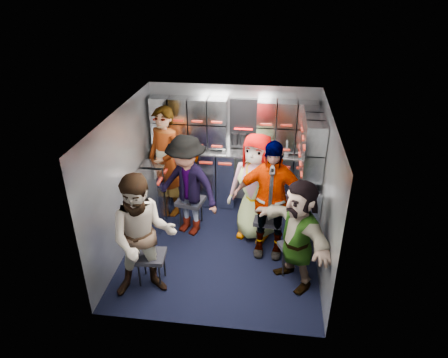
# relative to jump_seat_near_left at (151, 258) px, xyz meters

# --- Properties ---
(floor) EXTENTS (3.00, 3.00, 0.00)m
(floor) POSITION_rel_jump_seat_near_left_xyz_m (0.83, 0.83, -0.39)
(floor) COLOR black
(floor) RESTS_ON ground
(wall_back) EXTENTS (2.80, 0.04, 2.10)m
(wall_back) POSITION_rel_jump_seat_near_left_xyz_m (0.83, 2.33, 0.66)
(wall_back) COLOR gray
(wall_back) RESTS_ON ground
(wall_left) EXTENTS (0.04, 3.00, 2.10)m
(wall_left) POSITION_rel_jump_seat_near_left_xyz_m (-0.57, 0.83, 0.66)
(wall_left) COLOR gray
(wall_left) RESTS_ON ground
(wall_right) EXTENTS (0.04, 3.00, 2.10)m
(wall_right) POSITION_rel_jump_seat_near_left_xyz_m (2.23, 0.83, 0.66)
(wall_right) COLOR gray
(wall_right) RESTS_ON ground
(ceiling) EXTENTS (2.80, 3.00, 0.02)m
(ceiling) POSITION_rel_jump_seat_near_left_xyz_m (0.83, 0.83, 1.71)
(ceiling) COLOR silver
(ceiling) RESTS_ON wall_back
(cart_bank_back) EXTENTS (2.68, 0.38, 0.99)m
(cart_bank_back) POSITION_rel_jump_seat_near_left_xyz_m (0.83, 2.12, 0.10)
(cart_bank_back) COLOR #9499A3
(cart_bank_back) RESTS_ON ground
(cart_bank_left) EXTENTS (0.38, 0.76, 0.99)m
(cart_bank_left) POSITION_rel_jump_seat_near_left_xyz_m (-0.36, 1.39, 0.10)
(cart_bank_left) COLOR #9499A3
(cart_bank_left) RESTS_ON ground
(counter) EXTENTS (2.68, 0.42, 0.03)m
(counter) POSITION_rel_jump_seat_near_left_xyz_m (0.83, 2.12, 0.62)
(counter) COLOR silver
(counter) RESTS_ON cart_bank_back
(locker_bank_back) EXTENTS (2.68, 0.28, 0.82)m
(locker_bank_back) POSITION_rel_jump_seat_near_left_xyz_m (0.83, 2.18, 1.10)
(locker_bank_back) COLOR #9499A3
(locker_bank_back) RESTS_ON wall_back
(locker_bank_right) EXTENTS (0.28, 1.00, 0.82)m
(locker_bank_right) POSITION_rel_jump_seat_near_left_xyz_m (2.08, 1.53, 1.10)
(locker_bank_right) COLOR #9499A3
(locker_bank_right) RESTS_ON wall_right
(right_cabinet) EXTENTS (0.28, 1.20, 1.00)m
(right_cabinet) POSITION_rel_jump_seat_near_left_xyz_m (2.08, 1.43, 0.11)
(right_cabinet) COLOR #9499A3
(right_cabinet) RESTS_ON ground
(coffee_niche) EXTENTS (0.46, 0.16, 0.84)m
(coffee_niche) POSITION_rel_jump_seat_near_left_xyz_m (1.01, 2.24, 1.08)
(coffee_niche) COLOR black
(coffee_niche) RESTS_ON wall_back
(red_latch_strip) EXTENTS (2.60, 0.02, 0.03)m
(red_latch_strip) POSITION_rel_jump_seat_near_left_xyz_m (0.83, 1.92, 0.49)
(red_latch_strip) COLOR #9E1F12
(red_latch_strip) RESTS_ON cart_bank_back
(jump_seat_near_left) EXTENTS (0.40, 0.38, 0.44)m
(jump_seat_near_left) POSITION_rel_jump_seat_near_left_xyz_m (0.00, 0.00, 0.00)
(jump_seat_near_left) COLOR black
(jump_seat_near_left) RESTS_ON ground
(jump_seat_mid_left) EXTENTS (0.47, 0.45, 0.48)m
(jump_seat_mid_left) POSITION_rel_jump_seat_near_left_xyz_m (0.25, 1.39, 0.03)
(jump_seat_mid_left) COLOR black
(jump_seat_mid_left) RESTS_ON ground
(jump_seat_center) EXTENTS (0.40, 0.39, 0.42)m
(jump_seat_center) POSITION_rel_jump_seat_near_left_xyz_m (1.28, 1.42, -0.02)
(jump_seat_center) COLOR black
(jump_seat_center) RESTS_ON ground
(jump_seat_mid_right) EXTENTS (0.44, 0.42, 0.48)m
(jump_seat_mid_right) POSITION_rel_jump_seat_near_left_xyz_m (1.50, 1.01, 0.04)
(jump_seat_mid_right) COLOR black
(jump_seat_mid_right) RESTS_ON ground
(jump_seat_near_right) EXTENTS (0.48, 0.47, 0.44)m
(jump_seat_near_right) POSITION_rel_jump_seat_near_left_xyz_m (1.88, 0.44, -0.01)
(jump_seat_near_right) COLOR black
(jump_seat_near_right) RESTS_ON ground
(attendant_standing) EXTENTS (0.81, 0.70, 1.87)m
(attendant_standing) POSITION_rel_jump_seat_near_left_xyz_m (-0.22, 1.75, 0.54)
(attendant_standing) COLOR black
(attendant_standing) RESTS_ON ground
(attendant_arc_a) EXTENTS (0.97, 0.85, 1.69)m
(attendant_arc_a) POSITION_rel_jump_seat_near_left_xyz_m (-0.00, -0.18, 0.45)
(attendant_arc_a) COLOR black
(attendant_arc_a) RESTS_ON ground
(attendant_arc_b) EXTENTS (1.21, 0.97, 1.64)m
(attendant_arc_b) POSITION_rel_jump_seat_near_left_xyz_m (0.25, 1.21, 0.43)
(attendant_arc_b) COLOR black
(attendant_arc_b) RESTS_ON ground
(attendant_arc_c) EXTENTS (0.96, 0.78, 1.70)m
(attendant_arc_c) POSITION_rel_jump_seat_near_left_xyz_m (1.28, 1.24, 0.46)
(attendant_arc_c) COLOR black
(attendant_arc_c) RESTS_ON ground
(attendant_arc_d) EXTENTS (1.07, 0.50, 1.78)m
(attendant_arc_d) POSITION_rel_jump_seat_near_left_xyz_m (1.50, 0.83, 0.50)
(attendant_arc_d) COLOR black
(attendant_arc_d) RESTS_ON ground
(attendant_arc_e) EXTENTS (1.21, 1.39, 1.52)m
(attendant_arc_e) POSITION_rel_jump_seat_near_left_xyz_m (1.88, 0.26, 0.37)
(attendant_arc_e) COLOR black
(attendant_arc_e) RESTS_ON ground
(bottle_left) EXTENTS (0.06, 0.06, 0.23)m
(bottle_left) POSITION_rel_jump_seat_near_left_xyz_m (0.18, 2.07, 0.75)
(bottle_left) COLOR white
(bottle_left) RESTS_ON counter
(bottle_mid) EXTENTS (0.06, 0.06, 0.23)m
(bottle_mid) POSITION_rel_jump_seat_near_left_xyz_m (0.70, 2.07, 0.75)
(bottle_mid) COLOR white
(bottle_mid) RESTS_ON counter
(bottle_right) EXTENTS (0.07, 0.07, 0.28)m
(bottle_right) POSITION_rel_jump_seat_near_left_xyz_m (1.73, 2.07, 0.78)
(bottle_right) COLOR white
(bottle_right) RESTS_ON counter
(cup_left) EXTENTS (0.08, 0.08, 0.09)m
(cup_left) POSITION_rel_jump_seat_near_left_xyz_m (-0.08, 2.06, 0.68)
(cup_left) COLOR tan
(cup_left) RESTS_ON counter
(cup_right) EXTENTS (0.08, 0.08, 0.10)m
(cup_right) POSITION_rel_jump_seat_near_left_xyz_m (2.00, 2.06, 0.69)
(cup_right) COLOR tan
(cup_right) RESTS_ON counter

